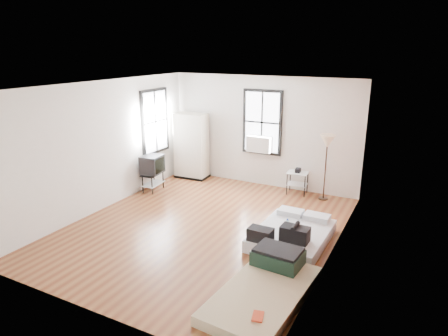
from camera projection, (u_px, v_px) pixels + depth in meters
The scene contains 8 objects.
ground at pixel (204, 227), 8.00m from camera, with size 6.00×6.00×0.00m, color #582A17.
room_shell at pixel (222, 140), 7.70m from camera, with size 5.02×6.02×2.80m.
mattress_main at pixel (292, 234), 7.38m from camera, with size 1.27×1.71×0.54m.
mattress_bare at pixel (267, 285), 5.84m from camera, with size 1.20×2.09×0.44m.
wardrobe at pixel (191, 146), 10.84m from camera, with size 0.92×0.56×1.77m.
side_table at pixel (298, 177), 9.71m from camera, with size 0.52×0.43×0.65m.
floor_lamp at pixel (327, 145), 9.10m from camera, with size 0.33×0.33×1.55m.
tv_stand at pixel (152, 166), 9.88m from camera, with size 0.50×0.67×0.91m.
Camera 1 is at (3.73, -6.30, 3.46)m, focal length 32.00 mm.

